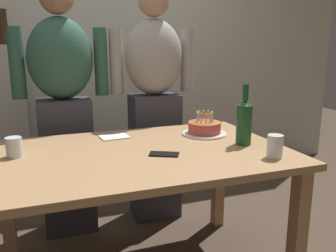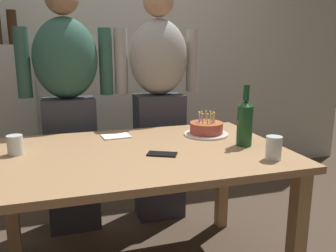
{
  "view_description": "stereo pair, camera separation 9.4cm",
  "coord_description": "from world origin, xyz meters",
  "px_view_note": "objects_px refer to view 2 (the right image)",
  "views": [
    {
      "loc": [
        -0.45,
        -1.66,
        1.27
      ],
      "look_at": [
        0.18,
        0.08,
        0.84
      ],
      "focal_mm": 37.79,
      "sensor_mm": 36.0,
      "label": 1
    },
    {
      "loc": [
        -0.36,
        -1.69,
        1.27
      ],
      "look_at": [
        0.18,
        0.08,
        0.84
      ],
      "focal_mm": 37.79,
      "sensor_mm": 36.0,
      "label": 2
    }
  ],
  "objects_px": {
    "birthday_cake": "(206,129)",
    "water_glass_near": "(274,148)",
    "person_woman_cardigan": "(159,101)",
    "water_glass_far": "(15,145)",
    "wine_bottle": "(245,122)",
    "cell_phone": "(162,154)",
    "napkin_stack": "(116,136)",
    "person_man_bearded": "(68,105)"
  },
  "relations": [
    {
      "from": "birthday_cake",
      "to": "water_glass_near",
      "type": "relative_size",
      "value": 2.36
    },
    {
      "from": "person_woman_cardigan",
      "to": "birthday_cake",
      "type": "bearing_deg",
      "value": 105.73
    },
    {
      "from": "water_glass_far",
      "to": "wine_bottle",
      "type": "distance_m",
      "value": 1.17
    },
    {
      "from": "cell_phone",
      "to": "napkin_stack",
      "type": "bearing_deg",
      "value": 138.65
    },
    {
      "from": "water_glass_near",
      "to": "water_glass_far",
      "type": "xyz_separation_m",
      "value": [
        -1.17,
        0.44,
        -0.01
      ]
    },
    {
      "from": "napkin_stack",
      "to": "birthday_cake",
      "type": "bearing_deg",
      "value": -12.65
    },
    {
      "from": "water_glass_near",
      "to": "cell_phone",
      "type": "height_order",
      "value": "water_glass_near"
    },
    {
      "from": "birthday_cake",
      "to": "water_glass_far",
      "type": "height_order",
      "value": "birthday_cake"
    },
    {
      "from": "napkin_stack",
      "to": "person_woman_cardigan",
      "type": "bearing_deg",
      "value": 46.95
    },
    {
      "from": "water_glass_far",
      "to": "person_woman_cardigan",
      "type": "bearing_deg",
      "value": 33.43
    },
    {
      "from": "birthday_cake",
      "to": "water_glass_far",
      "type": "distance_m",
      "value": 1.05
    },
    {
      "from": "birthday_cake",
      "to": "cell_phone",
      "type": "relative_size",
      "value": 1.83
    },
    {
      "from": "napkin_stack",
      "to": "person_woman_cardigan",
      "type": "height_order",
      "value": "person_woman_cardigan"
    },
    {
      "from": "wine_bottle",
      "to": "napkin_stack",
      "type": "bearing_deg",
      "value": 148.9
    },
    {
      "from": "birthday_cake",
      "to": "napkin_stack",
      "type": "xyz_separation_m",
      "value": [
        -0.52,
        0.12,
        -0.03
      ]
    },
    {
      "from": "birthday_cake",
      "to": "water_glass_near",
      "type": "distance_m",
      "value": 0.53
    },
    {
      "from": "water_glass_near",
      "to": "person_woman_cardigan",
      "type": "height_order",
      "value": "person_woman_cardigan"
    },
    {
      "from": "cell_phone",
      "to": "person_man_bearded",
      "type": "height_order",
      "value": "person_man_bearded"
    },
    {
      "from": "cell_phone",
      "to": "wine_bottle",
      "type": "bearing_deg",
      "value": 31.07
    },
    {
      "from": "wine_bottle",
      "to": "water_glass_far",
      "type": "bearing_deg",
      "value": 170.8
    },
    {
      "from": "birthday_cake",
      "to": "water_glass_near",
      "type": "height_order",
      "value": "birthday_cake"
    },
    {
      "from": "birthday_cake",
      "to": "person_woman_cardigan",
      "type": "relative_size",
      "value": 0.16
    },
    {
      "from": "water_glass_near",
      "to": "person_man_bearded",
      "type": "bearing_deg",
      "value": 130.82
    },
    {
      "from": "cell_phone",
      "to": "person_woman_cardigan",
      "type": "distance_m",
      "value": 0.85
    },
    {
      "from": "water_glass_far",
      "to": "person_woman_cardigan",
      "type": "distance_m",
      "value": 1.08
    },
    {
      "from": "water_glass_near",
      "to": "napkin_stack",
      "type": "distance_m",
      "value": 0.9
    },
    {
      "from": "person_woman_cardigan",
      "to": "water_glass_near",
      "type": "bearing_deg",
      "value": 104.54
    },
    {
      "from": "wine_bottle",
      "to": "person_man_bearded",
      "type": "relative_size",
      "value": 0.2
    },
    {
      "from": "wine_bottle",
      "to": "person_woman_cardigan",
      "type": "bearing_deg",
      "value": 107.91
    },
    {
      "from": "wine_bottle",
      "to": "cell_phone",
      "type": "distance_m",
      "value": 0.48
    },
    {
      "from": "water_glass_far",
      "to": "person_woman_cardigan",
      "type": "relative_size",
      "value": 0.06
    },
    {
      "from": "wine_bottle",
      "to": "person_man_bearded",
      "type": "bearing_deg",
      "value": 138.3
    },
    {
      "from": "birthday_cake",
      "to": "person_man_bearded",
      "type": "xyz_separation_m",
      "value": [
        -0.77,
        0.52,
        0.1
      ]
    },
    {
      "from": "birthday_cake",
      "to": "person_man_bearded",
      "type": "relative_size",
      "value": 0.16
    },
    {
      "from": "birthday_cake",
      "to": "water_glass_near",
      "type": "xyz_separation_m",
      "value": [
        0.12,
        -0.51,
        0.02
      ]
    },
    {
      "from": "wine_bottle",
      "to": "person_man_bearded",
      "type": "height_order",
      "value": "person_man_bearded"
    },
    {
      "from": "birthday_cake",
      "to": "cell_phone",
      "type": "xyz_separation_m",
      "value": [
        -0.36,
        -0.29,
        -0.03
      ]
    },
    {
      "from": "napkin_stack",
      "to": "water_glass_far",
      "type": "bearing_deg",
      "value": -159.88
    },
    {
      "from": "birthday_cake",
      "to": "napkin_stack",
      "type": "relative_size",
      "value": 1.66
    },
    {
      "from": "water_glass_far",
      "to": "napkin_stack",
      "type": "relative_size",
      "value": 0.61
    },
    {
      "from": "napkin_stack",
      "to": "person_man_bearded",
      "type": "distance_m",
      "value": 0.49
    },
    {
      "from": "wine_bottle",
      "to": "napkin_stack",
      "type": "xyz_separation_m",
      "value": [
        -0.63,
        0.38,
        -0.12
      ]
    }
  ]
}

